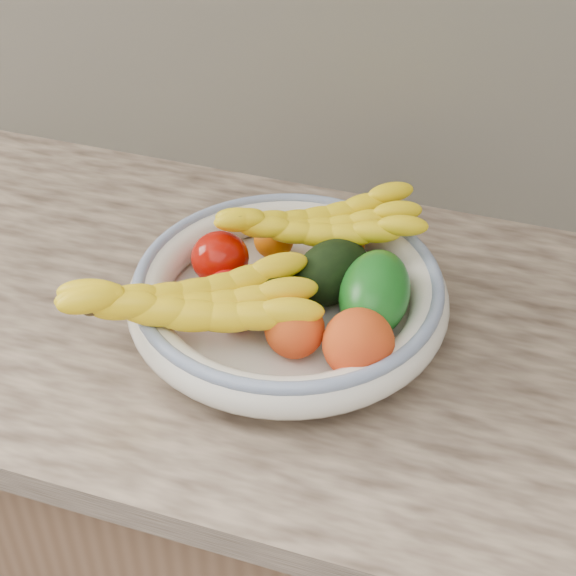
{
  "coord_description": "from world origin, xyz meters",
  "views": [
    {
      "loc": [
        0.26,
        0.88,
        1.63
      ],
      "look_at": [
        0.0,
        1.66,
        0.96
      ],
      "focal_mm": 55.0,
      "sensor_mm": 36.0,
      "label": 1
    }
  ],
  "objects_px": {
    "fruit_bowl": "(288,295)",
    "banana_bunch_front": "(191,308)",
    "banana_bunch_back": "(319,229)",
    "green_mango": "(375,294)"
  },
  "relations": [
    {
      "from": "green_mango",
      "to": "banana_bunch_front",
      "type": "relative_size",
      "value": 0.41
    },
    {
      "from": "banana_bunch_back",
      "to": "banana_bunch_front",
      "type": "height_order",
      "value": "banana_bunch_back"
    },
    {
      "from": "banana_bunch_front",
      "to": "banana_bunch_back",
      "type": "bearing_deg",
      "value": 33.87
    },
    {
      "from": "green_mango",
      "to": "banana_bunch_front",
      "type": "bearing_deg",
      "value": -159.1
    },
    {
      "from": "fruit_bowl",
      "to": "banana_bunch_front",
      "type": "xyz_separation_m",
      "value": [
        -0.08,
        -0.09,
        0.03
      ]
    },
    {
      "from": "fruit_bowl",
      "to": "green_mango",
      "type": "bearing_deg",
      "value": 1.84
    },
    {
      "from": "banana_bunch_back",
      "to": "banana_bunch_front",
      "type": "distance_m",
      "value": 0.21
    },
    {
      "from": "fruit_bowl",
      "to": "green_mango",
      "type": "height_order",
      "value": "green_mango"
    },
    {
      "from": "green_mango",
      "to": "banana_bunch_back",
      "type": "relative_size",
      "value": 0.46
    },
    {
      "from": "green_mango",
      "to": "fruit_bowl",
      "type": "bearing_deg",
      "value": 175.5
    }
  ]
}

